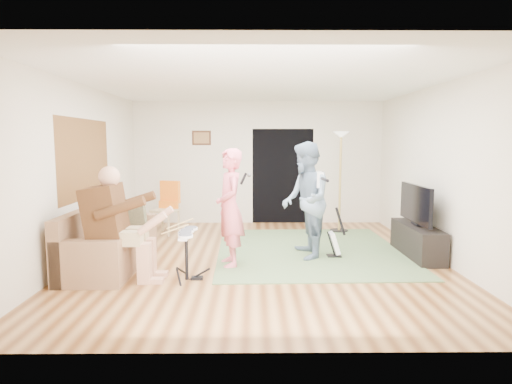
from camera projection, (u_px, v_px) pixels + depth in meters
floor at (261, 259)px, 6.68m from camera, size 6.00×6.00×0.00m
walls at (261, 173)px, 6.53m from camera, size 5.50×6.00×2.70m
ceiling at (261, 82)px, 6.37m from camera, size 6.00×6.00×0.00m
window_blinds at (85, 159)px, 6.68m from camera, size 0.00×2.05×2.05m
doorway at (283, 176)px, 9.53m from camera, size 2.10×0.00×2.10m
picture_frame at (201, 138)px, 9.42m from camera, size 0.42×0.03×0.32m
area_rug at (309, 250)px, 7.17m from camera, size 3.09×3.42×0.02m
sofa at (105, 247)px, 6.28m from camera, size 0.87×2.12×0.86m
drummer at (121, 236)px, 5.60m from camera, size 0.98×0.55×1.51m
drum_kit at (187, 258)px, 5.64m from camera, size 0.37×0.65×0.67m
singer at (230, 208)px, 6.22m from camera, size 0.56×0.71×1.72m
microphone at (244, 179)px, 6.18m from camera, size 0.06×0.06×0.24m
guitarist at (305, 200)px, 6.65m from camera, size 0.74×0.93×1.82m
guitar_held at (319, 179)px, 6.61m from camera, size 0.14×0.60×0.26m
guitar_spare at (335, 243)px, 6.75m from camera, size 0.29×0.26×0.80m
torchiere_lamp at (340, 164)px, 8.55m from camera, size 0.36×0.36×2.02m
dining_chair at (166, 215)px, 8.46m from camera, size 0.57×0.60×1.04m
tv_cabinet at (417, 241)px, 6.81m from camera, size 0.40×1.40×0.50m
television at (416, 204)px, 6.74m from camera, size 0.06×1.18×0.59m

